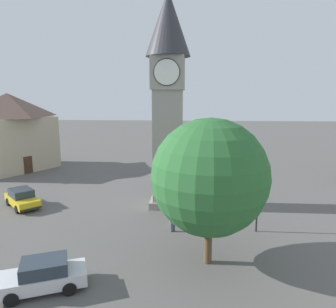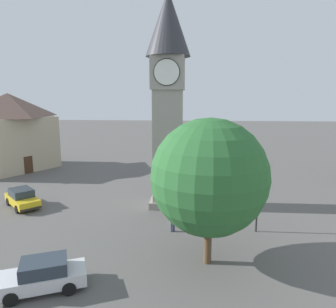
{
  "view_description": "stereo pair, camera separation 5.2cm",
  "coord_description": "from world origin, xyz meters",
  "views": [
    {
      "loc": [
        1.9,
        -25.4,
        9.08
      ],
      "look_at": [
        0.0,
        0.0,
        4.46
      ],
      "focal_mm": 33.22,
      "sensor_mm": 36.0,
      "label": 1
    },
    {
      "loc": [
        1.95,
        -25.4,
        9.08
      ],
      "look_at": [
        0.0,
        0.0,
        4.46
      ],
      "focal_mm": 33.22,
      "sensor_mm": 36.0,
      "label": 2
    }
  ],
  "objects": [
    {
      "name": "tree",
      "position": [
        2.91,
        -9.26,
        4.93
      ],
      "size": [
        6.31,
        6.31,
        8.09
      ],
      "color": "brown",
      "rests_on": "ground"
    },
    {
      "name": "car_blue_kerb",
      "position": [
        4.35,
        9.8,
        0.76
      ],
      "size": [
        4.3,
        3.85,
        1.53
      ],
      "color": "#2D5BB7",
      "rests_on": "ground"
    },
    {
      "name": "building_shop_left",
      "position": [
        -20.67,
        11.67,
        4.92
      ],
      "size": [
        10.94,
        12.09,
        9.64
      ],
      "color": "tan",
      "rests_on": "ground"
    },
    {
      "name": "car_red_corner",
      "position": [
        -12.22,
        -1.37,
        0.76
      ],
      "size": [
        4.15,
        4.07,
        1.53
      ],
      "color": "gold",
      "rests_on": "ground"
    },
    {
      "name": "car_silver_kerb",
      "position": [
        -5.06,
        -12.41,
        0.76
      ],
      "size": [
        4.46,
        3.16,
        1.53
      ],
      "color": "silver",
      "rests_on": "ground"
    },
    {
      "name": "clock_tower",
      "position": [
        0.0,
        0.0,
        10.19
      ],
      "size": [
        3.55,
        3.55,
        17.52
      ],
      "color": "gray",
      "rests_on": "ground"
    },
    {
      "name": "lamp_post",
      "position": [
        6.45,
        -4.9,
        3.42
      ],
      "size": [
        0.36,
        0.36,
        5.12
      ],
      "color": "black",
      "rests_on": "ground"
    },
    {
      "name": "pedestrian",
      "position": [
        0.74,
        -5.33,
        1.01
      ],
      "size": [
        0.46,
        0.39,
        1.69
      ],
      "color": "#2D3351",
      "rests_on": "ground"
    },
    {
      "name": "ground_plane",
      "position": [
        0.0,
        0.0,
        0.0
      ],
      "size": [
        200.0,
        200.0,
        0.0
      ],
      "primitive_type": "plane",
      "color": "#565451"
    }
  ]
}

